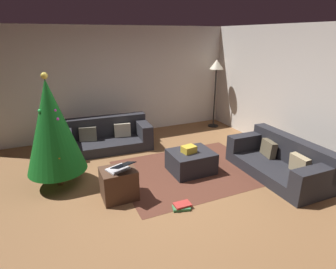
% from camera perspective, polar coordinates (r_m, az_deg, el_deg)
% --- Properties ---
extents(ground_plane, '(6.40, 6.40, 0.00)m').
position_cam_1_polar(ground_plane, '(4.49, -1.81, -12.15)').
color(ground_plane, brown).
extents(rear_partition, '(6.40, 0.12, 2.60)m').
position_cam_1_polar(rear_partition, '(6.90, -12.08, 10.51)').
color(rear_partition, silver).
rests_on(rear_partition, ground_plane).
extents(corner_partition, '(0.12, 6.40, 2.60)m').
position_cam_1_polar(corner_partition, '(5.87, 27.91, 7.00)').
color(corner_partition, silver).
rests_on(corner_partition, ground_plane).
extents(couch_left, '(1.93, 0.97, 0.67)m').
position_cam_1_polar(couch_left, '(6.24, -12.74, -0.42)').
color(couch_left, '#26262B').
rests_on(couch_left, ground_plane).
extents(couch_right, '(0.93, 1.86, 0.67)m').
position_cam_1_polar(couch_right, '(5.34, 22.45, -5.14)').
color(couch_right, '#26262B').
rests_on(couch_right, ground_plane).
extents(ottoman, '(0.78, 0.65, 0.39)m').
position_cam_1_polar(ottoman, '(5.09, 4.79, -5.61)').
color(ottoman, '#26262B').
rests_on(ottoman, ground_plane).
extents(gift_box, '(0.26, 0.22, 0.12)m').
position_cam_1_polar(gift_box, '(4.95, 4.36, -3.08)').
color(gift_box, gold).
rests_on(gift_box, ottoman).
extents(tv_remote, '(0.05, 0.16, 0.02)m').
position_cam_1_polar(tv_remote, '(5.10, 3.88, -2.99)').
color(tv_remote, black).
rests_on(tv_remote, ottoman).
extents(christmas_tree, '(0.94, 0.94, 1.87)m').
position_cam_1_polar(christmas_tree, '(4.68, -22.96, 1.48)').
color(christmas_tree, brown).
rests_on(christmas_tree, ground_plane).
extents(side_table, '(0.52, 0.44, 0.48)m').
position_cam_1_polar(side_table, '(4.34, -10.17, -10.02)').
color(side_table, '#4C3323').
rests_on(side_table, ground_plane).
extents(laptop, '(0.43, 0.46, 0.17)m').
position_cam_1_polar(laptop, '(4.16, -9.97, -6.77)').
color(laptop, silver).
rests_on(laptop, side_table).
extents(book_stack, '(0.29, 0.21, 0.07)m').
position_cam_1_polar(book_stack, '(4.14, 2.88, -14.69)').
color(book_stack, '#387A47').
rests_on(book_stack, ground_plane).
extents(corner_lamp, '(0.36, 0.36, 1.79)m').
position_cam_1_polar(corner_lamp, '(7.40, 10.01, 13.08)').
color(corner_lamp, black).
rests_on(corner_lamp, ground_plane).
extents(area_rug, '(2.60, 2.00, 0.01)m').
position_cam_1_polar(area_rug, '(5.18, 4.73, -7.53)').
color(area_rug, '#582F22').
rests_on(area_rug, ground_plane).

